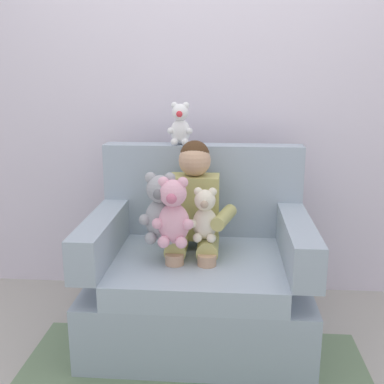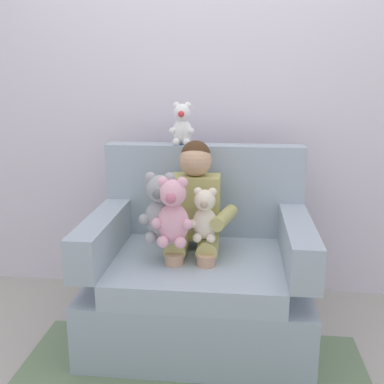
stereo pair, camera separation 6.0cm
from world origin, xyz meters
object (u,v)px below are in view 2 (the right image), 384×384
at_px(seated_child, 194,212).
at_px(plush_pink, 173,213).
at_px(plush_cream, 205,216).
at_px(armchair, 200,277).
at_px(plush_grey, 161,209).
at_px(plush_white_on_backrest, 182,125).

bearing_deg(seated_child, plush_pink, -118.29).
relative_size(seated_child, plush_cream, 3.06).
xyz_separation_m(armchair, plush_cream, (0.03, -0.11, 0.38)).
bearing_deg(plush_grey, plush_cream, 30.34).
bearing_deg(plush_white_on_backrest, seated_child, -56.69).
distance_m(seated_child, plush_cream, 0.14).
bearing_deg(plush_white_on_backrest, plush_pink, -73.78).
xyz_separation_m(plush_cream, plush_white_on_backrest, (-0.16, 0.41, 0.40)).
bearing_deg(plush_cream, armchair, 86.22).
xyz_separation_m(seated_child, plush_white_on_backrest, (-0.10, 0.29, 0.43)).
xyz_separation_m(armchair, plush_white_on_backrest, (-0.13, 0.31, 0.78)).
height_order(armchair, seated_child, seated_child).
bearing_deg(plush_pink, seated_child, 47.33).
distance_m(armchair, seated_child, 0.36).
relative_size(armchair, plush_cream, 4.20).
bearing_deg(seated_child, plush_cream, -68.80).
height_order(plush_pink, plush_grey, plush_grey).
distance_m(seated_child, plush_pink, 0.23).
bearing_deg(plush_pink, armchair, 37.43).
height_order(plush_pink, plush_white_on_backrest, plush_white_on_backrest).
bearing_deg(plush_cream, plush_grey, 166.36).
relative_size(plush_grey, plush_white_on_backrest, 1.45).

